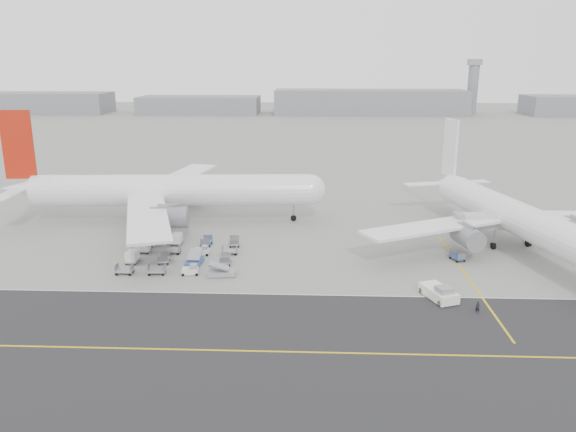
{
  "coord_description": "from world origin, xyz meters",
  "views": [
    {
      "loc": [
        6.35,
        -74.15,
        31.65
      ],
      "look_at": [
        2.73,
        12.0,
        7.35
      ],
      "focal_mm": 35.0,
      "sensor_mm": 36.0,
      "label": 1
    }
  ],
  "objects_px": {
    "airliner_a": "(165,190)",
    "airliner_b": "(515,217)",
    "control_tower": "(473,86)",
    "pushback_tug": "(439,293)",
    "ground_crew_a": "(478,308)",
    "jet_bridge": "(498,222)"
  },
  "relations": [
    {
      "from": "airliner_a",
      "to": "jet_bridge",
      "type": "bearing_deg",
      "value": -104.76
    },
    {
      "from": "airliner_a",
      "to": "airliner_b",
      "type": "distance_m",
      "value": 65.22
    },
    {
      "from": "ground_crew_a",
      "to": "airliner_a",
      "type": "bearing_deg",
      "value": 166.37
    },
    {
      "from": "airliner_a",
      "to": "jet_bridge",
      "type": "xyz_separation_m",
      "value": [
        61.57,
        -12.43,
        -2.21
      ]
    },
    {
      "from": "control_tower",
      "to": "ground_crew_a",
      "type": "relative_size",
      "value": 19.52
    },
    {
      "from": "airliner_b",
      "to": "ground_crew_a",
      "type": "xyz_separation_m",
      "value": [
        -13.13,
        -26.09,
        -4.87
      ]
    },
    {
      "from": "airliner_b",
      "to": "control_tower",
      "type": "bearing_deg",
      "value": 62.56
    },
    {
      "from": "pushback_tug",
      "to": "jet_bridge",
      "type": "distance_m",
      "value": 27.95
    },
    {
      "from": "control_tower",
      "to": "pushback_tug",
      "type": "bearing_deg",
      "value": -105.85
    },
    {
      "from": "pushback_tug",
      "to": "ground_crew_a",
      "type": "bearing_deg",
      "value": -69.07
    },
    {
      "from": "airliner_b",
      "to": "jet_bridge",
      "type": "height_order",
      "value": "airliner_b"
    },
    {
      "from": "airliner_b",
      "to": "pushback_tug",
      "type": "distance_m",
      "value": 28.07
    },
    {
      "from": "control_tower",
      "to": "ground_crew_a",
      "type": "height_order",
      "value": "control_tower"
    },
    {
      "from": "jet_bridge",
      "to": "ground_crew_a",
      "type": "height_order",
      "value": "jet_bridge"
    },
    {
      "from": "control_tower",
      "to": "pushback_tug",
      "type": "relative_size",
      "value": 4.03
    },
    {
      "from": "airliner_a",
      "to": "pushback_tug",
      "type": "distance_m",
      "value": 59.01
    },
    {
      "from": "airliner_b",
      "to": "ground_crew_a",
      "type": "distance_m",
      "value": 29.61
    },
    {
      "from": "airliner_a",
      "to": "ground_crew_a",
      "type": "xyz_separation_m",
      "value": [
        50.56,
        -40.14,
        -5.59
      ]
    },
    {
      "from": "control_tower",
      "to": "pushback_tug",
      "type": "xyz_separation_m",
      "value": [
        -76.04,
        -267.77,
        -15.34
      ]
    },
    {
      "from": "control_tower",
      "to": "airliner_a",
      "type": "xyz_separation_m",
      "value": [
        -122.63,
        -231.97,
        -9.86
      ]
    },
    {
      "from": "ground_crew_a",
      "to": "pushback_tug",
      "type": "bearing_deg",
      "value": 157.23
    },
    {
      "from": "control_tower",
      "to": "jet_bridge",
      "type": "bearing_deg",
      "value": -104.03
    }
  ]
}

